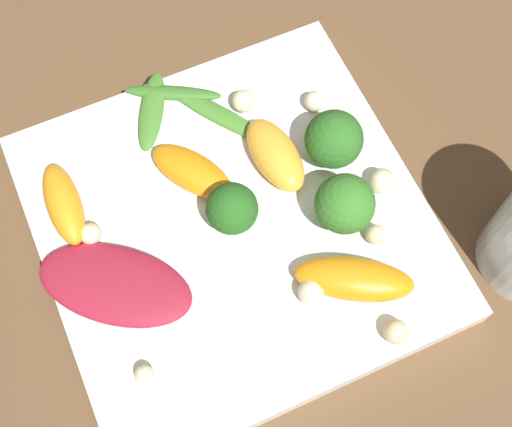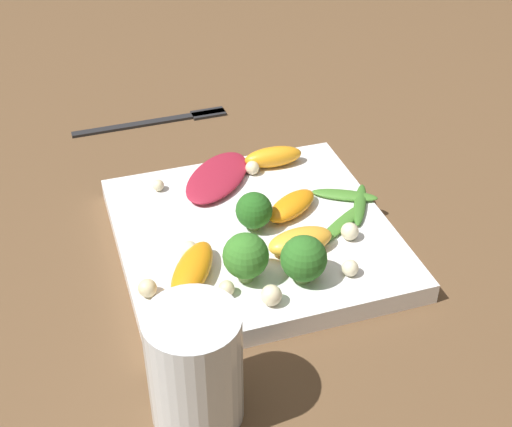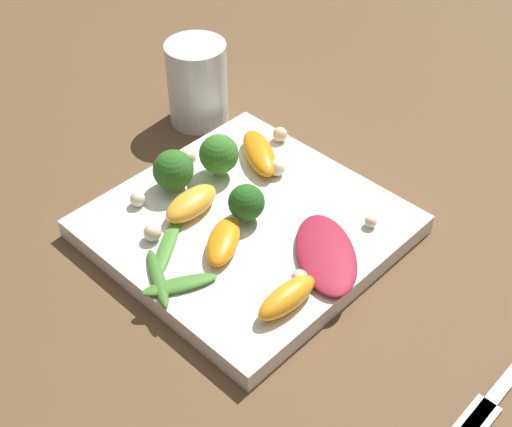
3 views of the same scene
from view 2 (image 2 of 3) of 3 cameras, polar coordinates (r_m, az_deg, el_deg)
name	(u,v)px [view 2 (image 2 of 3)]	position (r m, az deg, el deg)	size (l,w,h in m)	color
ground_plane	(254,244)	(0.70, -0.16, -2.48)	(2.40, 2.40, 0.00)	brown
plate	(254,236)	(0.70, -0.16, -1.83)	(0.26, 0.26, 0.02)	white
drinking_glass	(195,367)	(0.52, -4.90, -12.15)	(0.07, 0.07, 0.10)	white
fork	(167,119)	(0.92, -7.10, 7.54)	(0.20, 0.02, 0.01)	#262628
radicchio_leaf_0	(217,177)	(0.75, -3.12, 2.94)	(0.11, 0.12, 0.01)	maroon
orange_segment_0	(273,157)	(0.78, 1.39, 4.55)	(0.06, 0.03, 0.02)	orange
orange_segment_1	(192,270)	(0.63, -5.12, -4.53)	(0.07, 0.08, 0.02)	orange
orange_segment_2	(300,241)	(0.66, 3.56, -2.22)	(0.07, 0.04, 0.02)	#FCAD33
orange_segment_3	(292,206)	(0.71, 2.86, 0.62)	(0.07, 0.06, 0.02)	orange
broccoli_floret_0	(304,259)	(0.62, 3.84, -3.65)	(0.04, 0.04, 0.04)	#7A9E51
broccoli_floret_1	(246,256)	(0.62, -0.83, -3.45)	(0.04, 0.04, 0.05)	#84AD5B
broccoli_floret_2	(253,210)	(0.68, -0.24, 0.26)	(0.04, 0.04, 0.04)	#7A9E51
arugula_sprig_0	(361,206)	(0.72, 8.39, 0.62)	(0.05, 0.07, 0.01)	#3D7528
arugula_sprig_1	(341,224)	(0.70, 6.85, -0.84)	(0.08, 0.06, 0.01)	#47842D
arugula_sprig_2	(345,195)	(0.74, 7.10, 1.47)	(0.07, 0.05, 0.01)	#47842D
macadamia_nut_0	(350,268)	(0.64, 7.54, -4.34)	(0.02, 0.02, 0.02)	beige
macadamia_nut_1	(226,288)	(0.61, -2.38, -6.01)	(0.01, 0.01, 0.01)	beige
macadamia_nut_2	(189,250)	(0.65, -5.38, -2.96)	(0.02, 0.02, 0.02)	beige
macadamia_nut_3	(158,185)	(0.75, -7.83, 2.25)	(0.01, 0.01, 0.01)	beige
macadamia_nut_4	(271,295)	(0.60, 1.23, -6.56)	(0.02, 0.02, 0.02)	beige
macadamia_nut_5	(350,231)	(0.68, 7.51, -1.42)	(0.02, 0.02, 0.02)	beige
macadamia_nut_6	(252,168)	(0.77, -0.29, 3.67)	(0.02, 0.02, 0.02)	beige
macadamia_nut_7	(147,288)	(0.62, -8.68, -5.92)	(0.02, 0.02, 0.02)	beige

